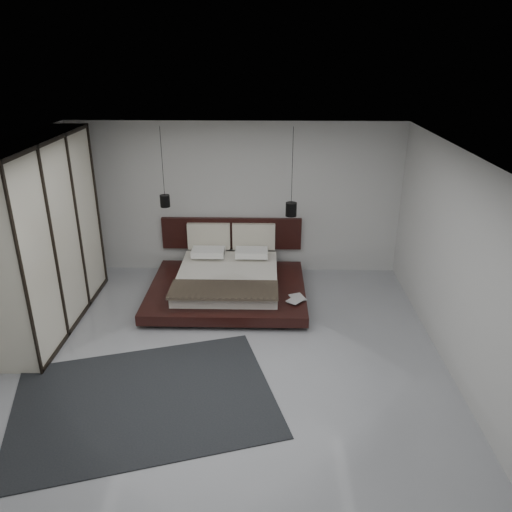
{
  "coord_description": "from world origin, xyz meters",
  "views": [
    {
      "loc": [
        0.58,
        -5.81,
        3.96
      ],
      "look_at": [
        0.41,
        1.2,
        1.03
      ],
      "focal_mm": 35.0,
      "sensor_mm": 36.0,
      "label": 1
    }
  ],
  "objects_px": {
    "wardrobe": "(44,236)",
    "bed": "(228,280)",
    "rug": "(145,400)",
    "pendant_right": "(291,209)",
    "pendant_left": "(165,201)",
    "lattice_screen": "(66,212)"
  },
  "relations": [
    {
      "from": "wardrobe",
      "to": "bed",
      "type": "bearing_deg",
      "value": 19.83
    },
    {
      "from": "rug",
      "to": "pendant_right",
      "type": "bearing_deg",
      "value": 59.9
    },
    {
      "from": "bed",
      "to": "rug",
      "type": "bearing_deg",
      "value": -105.8
    },
    {
      "from": "wardrobe",
      "to": "pendant_right",
      "type": "bearing_deg",
      "value": 19.93
    },
    {
      "from": "pendant_left",
      "to": "pendant_right",
      "type": "distance_m",
      "value": 2.15
    },
    {
      "from": "bed",
      "to": "pendant_left",
      "type": "bearing_deg",
      "value": 159.83
    },
    {
      "from": "lattice_screen",
      "to": "rug",
      "type": "relative_size",
      "value": 0.85
    },
    {
      "from": "bed",
      "to": "wardrobe",
      "type": "distance_m",
      "value": 2.99
    },
    {
      "from": "lattice_screen",
      "to": "wardrobe",
      "type": "relative_size",
      "value": 0.9
    },
    {
      "from": "bed",
      "to": "pendant_left",
      "type": "relative_size",
      "value": 1.94
    },
    {
      "from": "pendant_right",
      "to": "wardrobe",
      "type": "xyz_separation_m",
      "value": [
        -3.68,
        -1.33,
        -0.02
      ]
    },
    {
      "from": "bed",
      "to": "rug",
      "type": "height_order",
      "value": "bed"
    },
    {
      "from": "wardrobe",
      "to": "rug",
      "type": "xyz_separation_m",
      "value": [
        1.8,
        -1.9,
        -1.41
      ]
    },
    {
      "from": "pendant_right",
      "to": "wardrobe",
      "type": "bearing_deg",
      "value": -160.07
    },
    {
      "from": "pendant_left",
      "to": "lattice_screen",
      "type": "bearing_deg",
      "value": 175.47
    },
    {
      "from": "pendant_right",
      "to": "rug",
      "type": "xyz_separation_m",
      "value": [
        -1.87,
        -3.23,
        -1.43
      ]
    },
    {
      "from": "pendant_left",
      "to": "rug",
      "type": "relative_size",
      "value": 0.44
    },
    {
      "from": "bed",
      "to": "lattice_screen",
      "type": "bearing_deg",
      "value": 169.4
    },
    {
      "from": "wardrobe",
      "to": "rug",
      "type": "distance_m",
      "value": 2.97
    },
    {
      "from": "pendant_right",
      "to": "lattice_screen",
      "type": "bearing_deg",
      "value": 177.94
    },
    {
      "from": "lattice_screen",
      "to": "wardrobe",
      "type": "bearing_deg",
      "value": -80.32
    },
    {
      "from": "bed",
      "to": "pendant_left",
      "type": "xyz_separation_m",
      "value": [
        -1.07,
        0.39,
        1.29
      ]
    }
  ]
}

